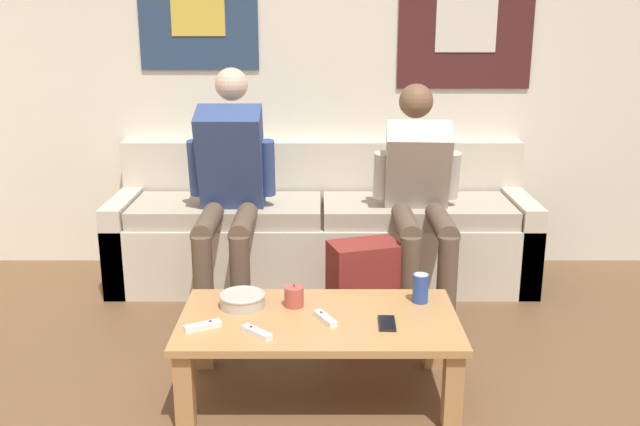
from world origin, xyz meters
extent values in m
cube|color=silver|center=(0.00, 2.57, 1.27)|extent=(10.00, 0.05, 2.55)
cube|color=navy|center=(-0.77, 2.54, 1.54)|extent=(0.69, 0.01, 0.70)
cube|color=gold|center=(-0.77, 2.53, 1.54)|extent=(0.31, 0.01, 0.32)
cube|color=#471E1E|center=(0.78, 2.54, 1.47)|extent=(0.78, 0.01, 0.77)
cube|color=silver|center=(0.78, 2.53, 1.47)|extent=(0.35, 0.01, 0.34)
cube|color=beige|center=(-0.06, 2.48, 0.39)|extent=(2.39, 0.13, 0.78)
cube|color=beige|center=(-0.06, 2.15, 0.20)|extent=(2.39, 0.54, 0.39)
cube|color=beige|center=(-1.19, 2.15, 0.26)|extent=(0.12, 0.54, 0.51)
cube|color=beige|center=(1.07, 2.15, 0.26)|extent=(0.12, 0.54, 0.51)
cube|color=#B2A38E|center=(-0.60, 2.15, 0.44)|extent=(1.05, 0.50, 0.10)
cube|color=#B2A38E|center=(0.48, 2.15, 0.44)|extent=(1.05, 0.50, 0.10)
cube|color=#B27F4C|center=(-0.08, 0.91, 0.33)|extent=(1.12, 0.60, 0.03)
cube|color=#B27F4C|center=(-0.58, 1.15, 0.16)|extent=(0.07, 0.07, 0.31)
cube|color=#B27F4C|center=(0.43, 1.15, 0.16)|extent=(0.07, 0.07, 0.31)
cube|color=#B27F4C|center=(-0.58, 0.66, 0.16)|extent=(0.07, 0.07, 0.31)
cube|color=#B27F4C|center=(0.43, 0.66, 0.16)|extent=(0.07, 0.07, 0.31)
cylinder|color=brown|center=(-0.64, 1.72, 0.49)|extent=(0.11, 0.43, 0.11)
cylinder|color=brown|center=(-0.64, 1.51, 0.26)|extent=(0.10, 0.10, 0.47)
cube|color=#232328|center=(-0.64, 1.44, 0.03)|extent=(0.11, 0.25, 0.05)
cylinder|color=brown|center=(-0.46, 1.72, 0.49)|extent=(0.11, 0.43, 0.11)
cylinder|color=brown|center=(-0.46, 1.51, 0.26)|extent=(0.10, 0.10, 0.47)
cube|color=#232328|center=(-0.46, 1.44, 0.03)|extent=(0.11, 0.25, 0.05)
cube|color=#33477F|center=(-0.55, 2.02, 0.76)|extent=(0.34, 0.38, 0.60)
sphere|color=beige|center=(-0.55, 2.15, 1.15)|extent=(0.18, 0.18, 0.18)
cylinder|color=#33477F|center=(-0.74, 2.04, 0.71)|extent=(0.08, 0.13, 0.32)
cylinder|color=#33477F|center=(-0.35, 2.04, 0.71)|extent=(0.08, 0.13, 0.32)
cylinder|color=brown|center=(0.36, 1.72, 0.49)|extent=(0.11, 0.44, 0.11)
cylinder|color=brown|center=(0.36, 1.50, 0.26)|extent=(0.10, 0.10, 0.47)
cube|color=#232328|center=(0.36, 1.43, 0.03)|extent=(0.11, 0.25, 0.05)
cylinder|color=brown|center=(0.54, 1.72, 0.49)|extent=(0.11, 0.44, 0.11)
cylinder|color=brown|center=(0.54, 1.50, 0.26)|extent=(0.10, 0.10, 0.47)
cube|color=#232328|center=(0.54, 1.43, 0.03)|extent=(0.11, 0.25, 0.05)
cube|color=beige|center=(0.45, 2.03, 0.71)|extent=(0.37, 0.42, 0.53)
sphere|color=brown|center=(0.45, 2.18, 1.05)|extent=(0.19, 0.19, 0.19)
cylinder|color=beige|center=(0.26, 2.05, 0.67)|extent=(0.08, 0.13, 0.27)
cylinder|color=beige|center=(0.65, 2.05, 0.67)|extent=(0.08, 0.13, 0.27)
cube|color=maroon|center=(0.15, 1.54, 0.22)|extent=(0.38, 0.30, 0.45)
cube|color=maroon|center=(0.17, 1.45, 0.12)|extent=(0.24, 0.14, 0.20)
cylinder|color=#B7B2A8|center=(-0.39, 1.01, 0.37)|extent=(0.18, 0.18, 0.05)
torus|color=#B7B2A8|center=(-0.39, 1.01, 0.40)|extent=(0.19, 0.19, 0.02)
cylinder|color=#B24C42|center=(-0.18, 1.02, 0.39)|extent=(0.08, 0.08, 0.08)
cylinder|color=black|center=(-0.18, 1.02, 0.44)|extent=(0.00, 0.00, 0.01)
cylinder|color=#28479E|center=(0.35, 1.06, 0.41)|extent=(0.07, 0.07, 0.12)
cylinder|color=silver|center=(0.35, 1.06, 0.47)|extent=(0.06, 0.06, 0.00)
cube|color=white|center=(-0.05, 0.87, 0.36)|extent=(0.10, 0.14, 0.02)
cylinder|color=#333842|center=(-0.06, 0.89, 0.37)|extent=(0.01, 0.01, 0.00)
cube|color=white|center=(-0.52, 0.80, 0.36)|extent=(0.14, 0.10, 0.02)
cylinder|color=#333842|center=(-0.49, 0.81, 0.37)|extent=(0.01, 0.01, 0.00)
cube|color=white|center=(-0.31, 0.74, 0.36)|extent=(0.13, 0.13, 0.02)
cylinder|color=#333842|center=(-0.33, 0.76, 0.37)|extent=(0.01, 0.01, 0.00)
cube|color=black|center=(0.19, 0.84, 0.35)|extent=(0.07, 0.14, 0.01)
cube|color=black|center=(0.19, 0.84, 0.36)|extent=(0.06, 0.13, 0.00)
camera|label=1|loc=(-0.07, -1.72, 1.52)|focal=40.00mm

